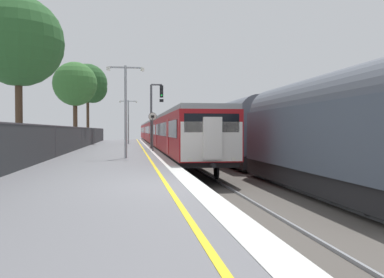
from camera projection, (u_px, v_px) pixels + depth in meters
name	position (u px, v px, depth m)	size (l,w,h in m)	color
ground	(271.00, 204.00, 11.04)	(17.40, 110.00, 1.21)	slate
commuter_train_at_platform	(159.00, 132.00, 47.50)	(2.83, 63.38, 3.81)	maroon
freight_train_adjacent_track	(215.00, 131.00, 34.61)	(2.60, 51.81, 4.56)	#232326
signal_gantry	(154.00, 108.00, 31.91)	(1.10, 0.24, 5.33)	#47474C
speed_limit_sign	(153.00, 127.00, 28.07)	(0.59, 0.08, 2.80)	#59595B
platform_lamp_mid	(126.00, 103.00, 20.76)	(2.00, 0.20, 4.97)	#93999E
platform_lamp_far	(128.00, 118.00, 43.21)	(2.00, 0.20, 4.87)	#93999E
background_tree_left	(16.00, 44.00, 20.06)	(4.65, 4.65, 8.46)	#473323
background_tree_centre	(75.00, 86.00, 36.75)	(4.15, 4.15, 8.00)	#473323
background_tree_right	(89.00, 85.00, 43.54)	(4.37, 4.37, 8.99)	#473323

